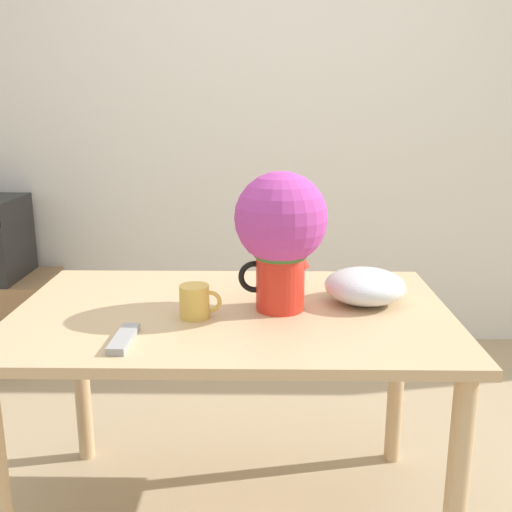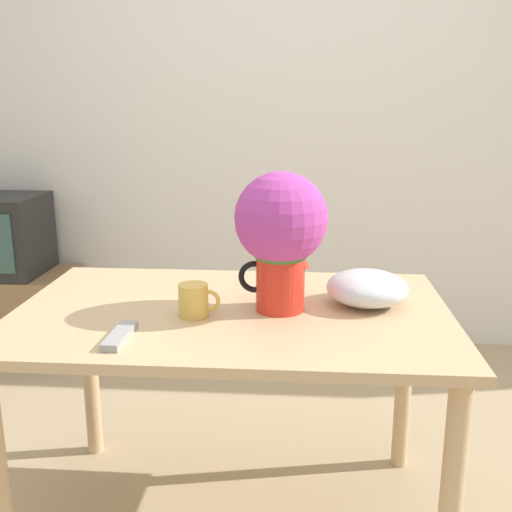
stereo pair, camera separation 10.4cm
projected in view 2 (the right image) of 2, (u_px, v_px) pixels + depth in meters
name	position (u px, v px, depth m)	size (l,w,h in m)	color
wall_back	(287.00, 114.00, 3.26)	(8.00, 0.05, 2.60)	silver
table	(232.00, 340.00, 1.86)	(1.32, 0.85, 0.75)	tan
flower_vase	(281.00, 230.00, 1.76)	(0.28, 0.28, 0.42)	red
coffee_mug	(194.00, 300.00, 1.76)	(0.12, 0.09, 0.10)	gold
white_bowl	(367.00, 288.00, 1.86)	(0.25, 0.25, 0.11)	silver
remote_control	(120.00, 336.00, 1.59)	(0.05, 0.18, 0.02)	#999999
tv_stand	(5.00, 311.00, 3.36)	(0.78, 0.44, 0.45)	#8E6B47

